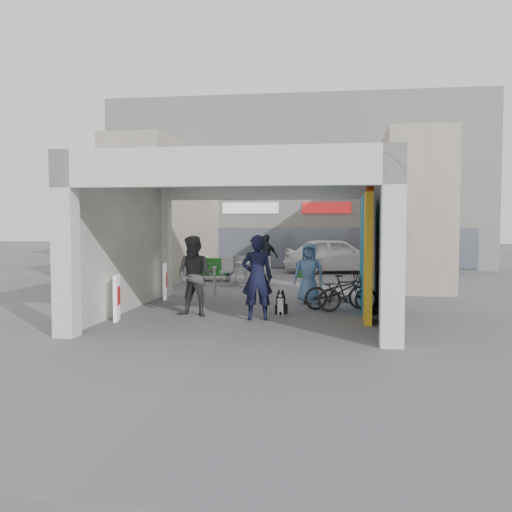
% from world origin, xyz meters
% --- Properties ---
extents(ground, '(90.00, 90.00, 0.00)m').
position_xyz_m(ground, '(0.00, 0.00, 0.00)').
color(ground, '#55555A').
rests_on(ground, ground).
extents(arcade_canopy, '(6.40, 6.45, 6.40)m').
position_xyz_m(arcade_canopy, '(0.54, -0.82, 2.30)').
color(arcade_canopy, silver).
rests_on(arcade_canopy, ground).
extents(far_building, '(18.00, 4.08, 8.00)m').
position_xyz_m(far_building, '(-0.00, 13.99, 3.99)').
color(far_building, silver).
rests_on(far_building, ground).
extents(plaza_bldg_left, '(2.00, 9.00, 5.00)m').
position_xyz_m(plaza_bldg_left, '(-4.50, 7.50, 2.50)').
color(plaza_bldg_left, '#BDAE9C').
rests_on(plaza_bldg_left, ground).
extents(plaza_bldg_right, '(2.00, 9.00, 5.00)m').
position_xyz_m(plaza_bldg_right, '(4.50, 7.50, 2.50)').
color(plaza_bldg_right, '#BDAE9C').
rests_on(plaza_bldg_right, ground).
extents(bollard_left, '(0.09, 0.09, 0.84)m').
position_xyz_m(bollard_left, '(-1.55, 2.35, 0.42)').
color(bollard_left, '#95989D').
rests_on(bollard_left, ground).
extents(bollard_center, '(0.09, 0.09, 0.86)m').
position_xyz_m(bollard_center, '(0.00, 2.52, 0.43)').
color(bollard_center, '#95989D').
rests_on(bollard_center, ground).
extents(bollard_right, '(0.09, 0.09, 0.94)m').
position_xyz_m(bollard_right, '(1.55, 2.38, 0.47)').
color(bollard_right, '#95989D').
rests_on(bollard_right, ground).
extents(advert_board_near, '(0.22, 0.55, 1.00)m').
position_xyz_m(advert_board_near, '(-2.75, -2.19, 0.51)').
color(advert_board_near, white).
rests_on(advert_board_near, ground).
extents(advert_board_far, '(0.22, 0.55, 1.00)m').
position_xyz_m(advert_board_far, '(-2.75, 1.31, 0.51)').
color(advert_board_far, white).
rests_on(advert_board_far, ground).
extents(cafe_set, '(1.60, 1.29, 0.97)m').
position_xyz_m(cafe_set, '(-1.17, 5.32, 0.34)').
color(cafe_set, '#A7A8AD').
rests_on(cafe_set, ground).
extents(produce_stand, '(1.26, 0.68, 0.83)m').
position_xyz_m(produce_stand, '(-2.45, 6.35, 0.33)').
color(produce_stand, black).
rests_on(produce_stand, ground).
extents(crate_stack, '(0.49, 0.40, 0.56)m').
position_xyz_m(crate_stack, '(0.63, 8.25, 0.28)').
color(crate_stack, '#1A5819').
rests_on(crate_stack, ground).
extents(border_collie, '(0.22, 0.43, 0.60)m').
position_xyz_m(border_collie, '(0.75, -0.83, 0.24)').
color(border_collie, black).
rests_on(border_collie, ground).
extents(man_with_dog, '(0.76, 0.58, 1.89)m').
position_xyz_m(man_with_dog, '(0.30, -1.66, 0.94)').
color(man_with_dog, black).
rests_on(man_with_dog, ground).
extents(man_back_turned, '(1.03, 0.88, 1.85)m').
position_xyz_m(man_back_turned, '(-1.20, -1.33, 0.93)').
color(man_back_turned, '#38383A').
rests_on(man_back_turned, ground).
extents(man_elderly, '(0.80, 0.53, 1.62)m').
position_xyz_m(man_elderly, '(1.29, 1.06, 0.81)').
color(man_elderly, '#5A7FAF').
rests_on(man_elderly, ground).
extents(man_crates, '(1.07, 0.79, 1.68)m').
position_xyz_m(man_crates, '(-0.69, 7.62, 0.84)').
color(man_crates, black).
rests_on(man_crates, ground).
extents(bicycle_front, '(1.82, 1.14, 0.90)m').
position_xyz_m(bicycle_front, '(2.06, 0.16, 0.45)').
color(bicycle_front, black).
rests_on(bicycle_front, ground).
extents(bicycle_rear, '(1.55, 0.83, 0.90)m').
position_xyz_m(bicycle_rear, '(2.30, -0.22, 0.45)').
color(bicycle_rear, black).
rests_on(bicycle_rear, ground).
extents(white_van, '(4.70, 2.66, 1.51)m').
position_xyz_m(white_van, '(1.95, 10.35, 0.75)').
color(white_van, white).
rests_on(white_van, ground).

